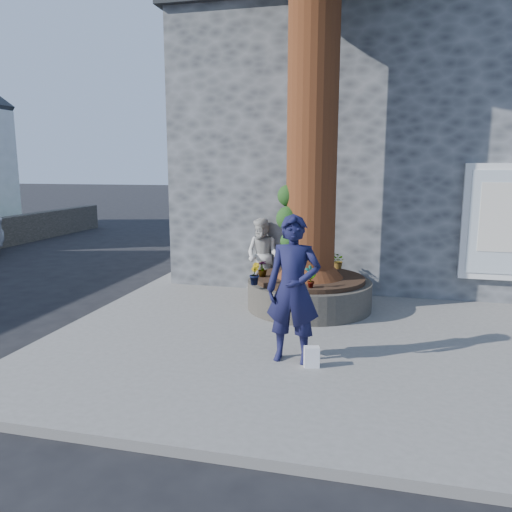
# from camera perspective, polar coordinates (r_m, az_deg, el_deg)

# --- Properties ---
(ground) EXTENTS (120.00, 120.00, 0.00)m
(ground) POSITION_cam_1_polar(r_m,az_deg,el_deg) (7.81, -1.91, -10.36)
(ground) COLOR black
(ground) RESTS_ON ground
(pavement) EXTENTS (9.00, 8.00, 0.12)m
(pavement) POSITION_cam_1_polar(r_m,az_deg,el_deg) (8.49, 9.86, -8.37)
(pavement) COLOR slate
(pavement) RESTS_ON ground
(yellow_line) EXTENTS (0.10, 30.00, 0.01)m
(yellow_line) POSITION_cam_1_polar(r_m,az_deg,el_deg) (9.88, -17.68, -6.38)
(yellow_line) COLOR yellow
(yellow_line) RESTS_ON ground
(stone_shop) EXTENTS (10.30, 8.30, 6.30)m
(stone_shop) POSITION_cam_1_polar(r_m,az_deg,el_deg) (14.25, 16.16, 11.52)
(stone_shop) COLOR #46484B
(stone_shop) RESTS_ON ground
(planter) EXTENTS (2.30, 2.30, 0.60)m
(planter) POSITION_cam_1_polar(r_m,az_deg,el_deg) (9.41, 6.10, -4.18)
(planter) COLOR black
(planter) RESTS_ON pavement
(man) EXTENTS (0.74, 0.50, 2.00)m
(man) POSITION_cam_1_polar(r_m,az_deg,el_deg) (6.71, 4.29, -3.83)
(man) COLOR #131436
(man) RESTS_ON pavement
(woman) EXTENTS (0.92, 0.82, 1.56)m
(woman) POSITION_cam_1_polar(r_m,az_deg,el_deg) (10.46, 0.75, 0.07)
(woman) COLOR beige
(woman) RESTS_ON pavement
(shopping_bag) EXTENTS (0.22, 0.17, 0.28)m
(shopping_bag) POSITION_cam_1_polar(r_m,az_deg,el_deg) (6.77, 6.38, -11.39)
(shopping_bag) COLOR white
(shopping_bag) RESTS_ON pavement
(plant_a) EXTENTS (0.24, 0.21, 0.38)m
(plant_a) POSITION_cam_1_polar(r_m,az_deg,el_deg) (8.46, 6.25, -2.37)
(plant_a) COLOR gray
(plant_a) RESTS_ON planter
(plant_b) EXTENTS (0.26, 0.27, 0.38)m
(plant_b) POSITION_cam_1_polar(r_m,az_deg,el_deg) (8.64, -0.21, -2.04)
(plant_b) COLOR gray
(plant_b) RESTS_ON planter
(plant_c) EXTENTS (0.23, 0.23, 0.30)m
(plant_c) POSITION_cam_1_polar(r_m,az_deg,el_deg) (9.25, 0.75, -1.46)
(plant_c) COLOR gray
(plant_c) RESTS_ON planter
(plant_d) EXTENTS (0.39, 0.39, 0.33)m
(plant_d) POSITION_cam_1_polar(r_m,az_deg,el_deg) (10.09, 9.42, -0.54)
(plant_d) COLOR gray
(plant_d) RESTS_ON planter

